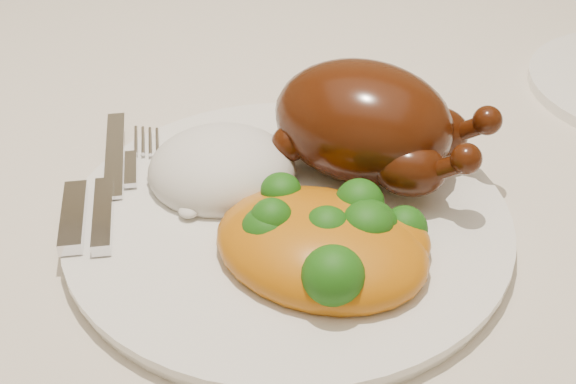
# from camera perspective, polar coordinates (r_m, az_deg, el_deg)

# --- Properties ---
(dining_table) EXTENTS (1.60, 0.90, 0.76)m
(dining_table) POSITION_cam_1_polar(r_m,az_deg,el_deg) (0.80, -3.33, 1.01)
(dining_table) COLOR brown
(dining_table) RESTS_ON floor
(tablecloth) EXTENTS (1.73, 1.03, 0.18)m
(tablecloth) POSITION_cam_1_polar(r_m,az_deg,el_deg) (0.76, -3.52, 5.51)
(tablecloth) COLOR beige
(tablecloth) RESTS_ON dining_table
(dinner_plate) EXTENTS (0.34, 0.34, 0.01)m
(dinner_plate) POSITION_cam_1_polar(r_m,az_deg,el_deg) (0.57, -0.00, -2.17)
(dinner_plate) COLOR white
(dinner_plate) RESTS_ON tablecloth
(roast_chicken) EXTENTS (0.18, 0.14, 0.09)m
(roast_chicken) POSITION_cam_1_polar(r_m,az_deg,el_deg) (0.59, 5.69, 4.93)
(roast_chicken) COLOR #421707
(roast_chicken) RESTS_ON dinner_plate
(rice_mound) EXTENTS (0.13, 0.12, 0.06)m
(rice_mound) POSITION_cam_1_polar(r_m,az_deg,el_deg) (0.59, -4.71, 1.55)
(rice_mound) COLOR white
(rice_mound) RESTS_ON dinner_plate
(mac_and_cheese) EXTENTS (0.17, 0.15, 0.06)m
(mac_and_cheese) POSITION_cam_1_polar(r_m,az_deg,el_deg) (0.52, 2.99, -3.51)
(mac_and_cheese) COLOR #BC690C
(mac_and_cheese) RESTS_ON dinner_plate
(cutlery) EXTENTS (0.06, 0.18, 0.01)m
(cutlery) POSITION_cam_1_polar(r_m,az_deg,el_deg) (0.59, -13.19, -0.17)
(cutlery) COLOR silver
(cutlery) RESTS_ON dinner_plate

